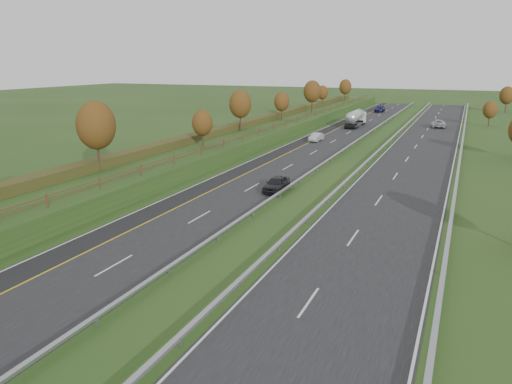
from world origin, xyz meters
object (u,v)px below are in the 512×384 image
Objects in this scene: car_silver_mid at (316,137)px; car_oncoming at (439,123)px; road_tanker at (356,118)px; car_dark_near at (276,184)px; car_small_far at (380,109)px.

car_oncoming is (18.69, 28.61, 0.11)m from car_silver_mid.
road_tanker is 2.58× the size of car_silver_mid.
road_tanker is at bearing 93.31° from car_dark_near.
car_oncoming reaches higher than car_silver_mid.
road_tanker is at bearing 13.47° from car_oncoming.
road_tanker is 2.35× the size of car_dark_near.
car_silver_mid is 0.77× the size of car_small_far.
car_oncoming is (12.71, 64.33, 0.01)m from car_dark_near.
car_oncoming reaches higher than car_small_far.
car_small_far reaches higher than car_dark_near.
road_tanker is at bearing 88.45° from car_silver_mid.
road_tanker is 34.24m from car_small_far.
car_small_far is at bearing -63.48° from car_oncoming.
car_dark_near is at bearing -85.22° from car_small_far.
car_silver_mid is (-5.98, 35.72, -0.10)m from car_dark_near.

